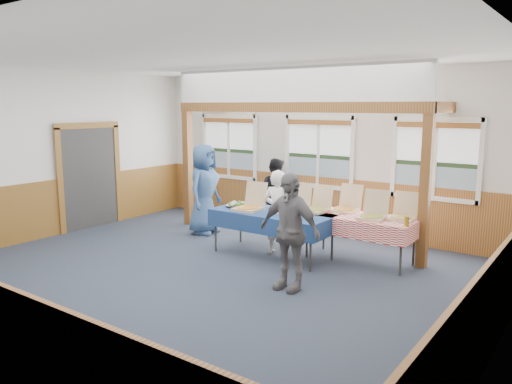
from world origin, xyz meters
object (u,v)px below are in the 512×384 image
at_px(woman_black, 275,193).
at_px(man_blue, 204,189).
at_px(table_right, 360,220).
at_px(woman_white, 278,213).
at_px(table_left, 272,215).
at_px(person_grey, 289,231).

bearing_deg(woman_black, man_blue, 56.65).
relative_size(table_right, woman_white, 1.32).
height_order(table_left, person_grey, person_grey).
xyz_separation_m(table_left, woman_white, (0.04, 0.11, 0.02)).
height_order(table_left, woman_white, woman_white).
distance_m(table_right, person_grey, 1.75).
height_order(table_right, woman_white, woman_white).
bearing_deg(table_left, table_right, 35.10).
height_order(woman_white, person_grey, person_grey).
relative_size(table_left, woman_white, 1.52).
distance_m(table_left, table_right, 1.45).
height_order(woman_white, man_blue, man_blue).
bearing_deg(person_grey, woman_white, 132.26).
height_order(table_right, woman_black, woman_black).
height_order(table_right, man_blue, man_blue).
bearing_deg(table_left, man_blue, 178.63).
xyz_separation_m(table_left, table_right, (1.33, 0.56, -0.01)).
xyz_separation_m(table_left, person_grey, (1.06, -1.16, 0.11)).
bearing_deg(table_right, woman_black, 170.24).
relative_size(man_blue, person_grey, 1.09).
height_order(table_right, person_grey, person_grey).
xyz_separation_m(table_left, woman_black, (-1.04, 1.67, 0.02)).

